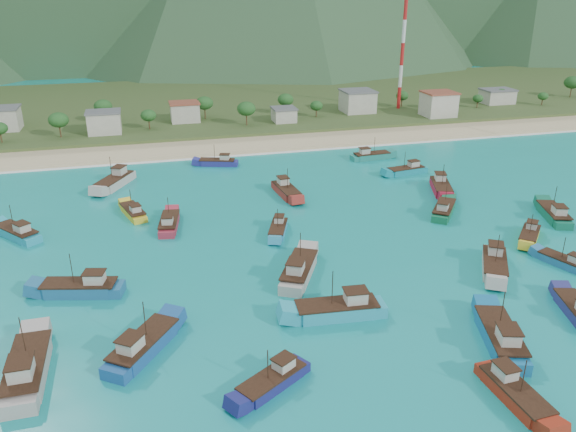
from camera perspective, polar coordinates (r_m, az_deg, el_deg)
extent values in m
plane|color=#0B8174|center=(87.62, 1.63, -6.31)|extent=(600.00, 600.00, 0.00)
cube|color=beige|center=(159.83, -6.41, 7.02)|extent=(400.00, 18.00, 1.20)
cube|color=#385123|center=(218.82, -8.92, 11.08)|extent=(400.00, 110.00, 2.40)
cube|color=white|center=(150.79, -5.85, 6.10)|extent=(400.00, 2.50, 0.08)
cube|color=beige|center=(190.58, -26.74, 8.78)|extent=(7.84, 8.56, 6.35)
cube|color=beige|center=(175.00, -18.16, 8.97)|extent=(9.32, 7.24, 6.10)
cube|color=beige|center=(184.55, -10.44, 10.30)|extent=(8.83, 7.36, 5.70)
cube|color=beige|center=(181.57, -0.42, 10.20)|extent=(6.90, 6.96, 4.00)
cube|color=beige|center=(197.34, 7.08, 11.45)|extent=(10.26, 9.89, 6.91)
cube|color=beige|center=(195.84, 15.04, 10.88)|extent=(9.89, 8.79, 7.52)
cube|color=beige|center=(224.48, 20.48, 11.28)|extent=(11.01, 7.88, 4.72)
cylinder|color=red|center=(205.31, 11.21, 11.70)|extent=(1.20, 1.20, 7.43)
cylinder|color=white|center=(204.10, 11.37, 13.75)|extent=(1.20, 1.20, 7.43)
cylinder|color=red|center=(203.17, 11.53, 15.82)|extent=(1.20, 1.20, 7.43)
cylinder|color=white|center=(202.50, 11.70, 17.90)|extent=(1.20, 1.20, 7.43)
cylinder|color=red|center=(202.10, 11.87, 19.99)|extent=(1.20, 1.20, 7.43)
cube|color=yellow|center=(114.72, -15.47, 0.29)|extent=(5.42, 9.96, 1.74)
cube|color=beige|center=(112.39, -15.26, 0.72)|extent=(2.30, 2.58, 1.41)
cylinder|color=#382114|center=(114.22, -15.69, 1.69)|extent=(0.12, 0.12, 3.91)
cube|color=#A39C93|center=(87.86, 1.14, -5.67)|extent=(9.21, 12.91, 2.30)
cube|color=beige|center=(84.65, 0.79, -5.23)|extent=(3.39, 3.62, 1.87)
cylinder|color=#382114|center=(86.80, 1.26, -3.28)|extent=(0.12, 0.12, 5.17)
cube|color=#1D7B70|center=(148.59, 8.51, 5.95)|extent=(10.73, 3.77, 1.92)
cube|color=beige|center=(147.17, 7.79, 6.53)|extent=(2.51, 2.08, 1.56)
cylinder|color=#382114|center=(148.01, 8.79, 7.12)|extent=(0.12, 0.12, 4.32)
cube|color=#A81730|center=(127.76, 15.28, 2.68)|extent=(7.23, 12.08, 2.11)
cube|color=beige|center=(129.37, 15.20, 3.83)|extent=(2.91, 3.21, 1.71)
cylinder|color=#382114|center=(126.07, 15.48, 4.05)|extent=(0.12, 0.12, 4.75)
cube|color=#11643F|center=(115.55, 15.55, 0.50)|extent=(9.13, 10.40, 1.95)
cube|color=beige|center=(112.88, 15.47, 0.95)|extent=(3.05, 3.13, 1.59)
cylinder|color=#382114|center=(115.01, 15.76, 2.07)|extent=(0.12, 0.12, 4.39)
cube|color=navy|center=(87.78, 27.25, -8.62)|extent=(5.77, 10.59, 1.85)
cube|color=#194E91|center=(73.41, -14.39, -12.75)|extent=(9.96, 11.89, 2.20)
cube|color=beige|center=(70.70, -15.70, -12.45)|extent=(3.40, 3.52, 1.78)
cylinder|color=#382114|center=(71.91, -14.36, -10.13)|extent=(0.12, 0.12, 4.94)
cube|color=maroon|center=(121.21, -0.14, 2.41)|extent=(4.29, 11.45, 2.04)
cube|color=beige|center=(122.63, -0.51, 3.57)|extent=(2.27, 2.72, 1.65)
cylinder|color=#382114|center=(119.55, -0.04, 3.81)|extent=(0.12, 0.12, 4.58)
cube|color=#9C2739|center=(107.52, -11.96, -0.83)|extent=(4.74, 10.76, 1.89)
cube|color=beige|center=(104.92, -12.15, -0.43)|extent=(2.27, 2.64, 1.54)
cylinder|color=#382114|center=(106.91, -12.06, 0.81)|extent=(0.12, 0.12, 4.25)
cube|color=#A69C96|center=(73.73, -24.88, -14.06)|extent=(4.04, 13.47, 2.45)
cube|color=beige|center=(70.28, -25.51, -13.89)|extent=(2.48, 3.07, 1.99)
cylinder|color=#382114|center=(72.21, -25.32, -11.14)|extent=(0.12, 0.12, 5.50)
cube|color=navy|center=(142.91, -7.22, 5.32)|extent=(10.19, 5.74, 1.78)
cube|color=beige|center=(142.11, -6.45, 5.94)|extent=(2.66, 2.39, 1.44)
cylinder|color=#382114|center=(142.19, -7.49, 6.44)|extent=(0.12, 0.12, 4.00)
cube|color=navy|center=(66.10, -1.68, -16.65)|extent=(9.73, 7.56, 1.76)
cube|color=beige|center=(66.22, -0.45, -14.79)|extent=(2.81, 2.67, 1.43)
cylinder|color=#382114|center=(64.02, -2.07, -14.88)|extent=(0.12, 0.12, 3.96)
cube|color=teal|center=(112.24, -25.84, -1.65)|extent=(9.35, 10.52, 1.98)
cube|color=beige|center=(109.72, -25.43, -1.09)|extent=(3.11, 3.18, 1.61)
cylinder|color=#382114|center=(111.61, -26.27, -0.06)|extent=(0.12, 0.12, 4.46)
cube|color=maroon|center=(68.96, 22.11, -16.62)|extent=(3.60, 10.54, 1.89)
cube|color=beige|center=(69.19, 21.20, -14.54)|extent=(2.02, 2.46, 1.54)
cylinder|color=#382114|center=(66.81, 22.82, -14.83)|extent=(0.12, 0.12, 4.25)
cube|color=teal|center=(138.18, 11.88, 4.43)|extent=(10.46, 4.49, 1.84)
cube|color=beige|center=(138.86, 12.63, 5.18)|extent=(2.55, 2.18, 1.50)
cylinder|color=#382114|center=(136.99, 11.78, 5.59)|extent=(0.12, 0.12, 4.14)
cube|color=#2D91BD|center=(102.74, -1.02, -1.52)|extent=(5.68, 9.37, 1.64)
cube|color=beige|center=(103.83, -0.90, -0.36)|extent=(2.27, 2.50, 1.33)
cylinder|color=#382114|center=(101.22, -1.06, -0.26)|extent=(0.12, 0.12, 3.69)
cube|color=#B6ADA4|center=(95.36, 20.22, -4.84)|extent=(9.12, 11.77, 2.13)
cube|color=beige|center=(96.71, 20.33, -3.19)|extent=(3.23, 3.39, 1.73)
cylinder|color=#382114|center=(93.30, 20.51, -3.13)|extent=(0.12, 0.12, 4.79)
cube|color=yellow|center=(109.07, 23.30, -1.97)|extent=(8.35, 8.61, 1.68)
cube|color=beige|center=(110.26, 23.53, -0.89)|extent=(2.68, 2.69, 1.37)
cylinder|color=#382114|center=(107.57, 23.48, -0.75)|extent=(0.12, 0.12, 3.79)
cube|color=#249EB7|center=(78.11, 4.96, -9.66)|extent=(12.92, 4.81, 2.30)
cube|color=beige|center=(77.66, 6.88, -8.15)|extent=(3.06, 2.56, 1.87)
cylinder|color=#382114|center=(76.03, 4.53, -7.33)|extent=(0.12, 0.12, 5.17)
cube|color=#1E5F8D|center=(88.45, -20.40, -7.06)|extent=(12.42, 6.31, 2.17)
cube|color=beige|center=(86.75, -19.05, -5.98)|extent=(3.16, 2.78, 1.76)
cylinder|color=#382114|center=(87.09, -21.13, -5.02)|extent=(0.12, 0.12, 4.88)
cube|color=#13659A|center=(77.47, 20.71, -11.51)|extent=(7.42, 13.14, 2.29)
cube|color=beige|center=(74.33, 21.49, -11.27)|extent=(3.08, 3.44, 1.86)
cylinder|color=#382114|center=(76.12, 20.94, -8.88)|extent=(0.12, 0.12, 5.16)
cube|color=#106147|center=(120.74, 25.32, 0.09)|extent=(6.90, 11.90, 2.08)
cube|color=beige|center=(118.09, 25.84, 0.50)|extent=(2.82, 3.13, 1.69)
cylinder|color=#382114|center=(120.19, 25.48, 1.69)|extent=(0.12, 0.12, 4.67)
cube|color=#B7ADA5|center=(132.49, -17.21, 3.21)|extent=(9.33, 12.99, 2.31)
cube|color=beige|center=(133.97, -16.76, 4.42)|extent=(3.42, 3.65, 1.88)
cylinder|color=#382114|center=(130.77, -17.55, 4.66)|extent=(0.12, 0.12, 5.21)
cube|color=teal|center=(101.35, 26.20, -4.35)|extent=(5.60, 9.32, 1.63)
cube|color=beige|center=(100.04, 27.24, -3.95)|extent=(2.25, 2.48, 1.32)
cylinder|color=#382114|center=(100.50, 26.21, -2.90)|extent=(0.12, 0.12, 3.66)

